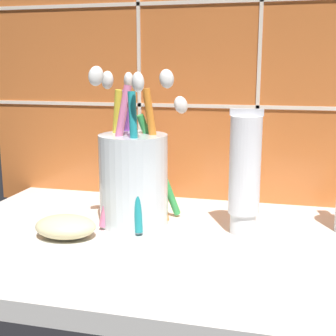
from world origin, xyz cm
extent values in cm
cube|color=silver|center=(0.00, 0.00, 1.00)|extent=(67.26, 34.38, 2.00)
cube|color=#C6662D|center=(0.00, 17.44, 20.42)|extent=(77.26, 1.50, 40.84)
cube|color=beige|center=(0.00, 16.59, 15.52)|extent=(77.26, 0.24, 0.50)
cube|color=beige|center=(0.00, 16.59, 29.40)|extent=(77.26, 0.24, 0.50)
cube|color=beige|center=(-15.13, 16.59, 20.42)|extent=(0.50, 0.24, 40.84)
cube|color=beige|center=(1.68, 16.59, 20.42)|extent=(0.50, 0.24, 40.84)
cylinder|color=silver|center=(-11.98, 3.76, 7.53)|extent=(8.23, 8.23, 11.07)
cylinder|color=orange|center=(-9.31, 4.32, 10.43)|extent=(3.26, 1.99, 16.18)
ellipsoid|color=white|center=(-8.12, 4.79, 19.54)|extent=(2.32, 1.93, 2.41)
cylinder|color=green|center=(-9.42, 6.23, 8.84)|extent=(5.17, 4.35, 13.21)
ellipsoid|color=white|center=(-7.13, 8.04, 16.31)|extent=(2.67, 2.49, 2.66)
cylinder|color=purple|center=(-13.99, 7.76, 10.25)|extent=(2.26, 5.90, 15.97)
ellipsoid|color=white|center=(-14.66, 10.51, 19.15)|extent=(1.80, 2.52, 2.61)
cylinder|color=yellow|center=(-14.75, 5.04, 10.31)|extent=(2.90, 2.21, 15.94)
ellipsoid|color=white|center=(-15.71, 5.60, 19.32)|extent=(2.34, 2.10, 2.39)
cylinder|color=pink|center=(-13.57, 1.88, 10.61)|extent=(3.97, 3.46, 16.61)
ellipsoid|color=white|center=(-15.11, 0.63, 19.90)|extent=(2.46, 2.34, 2.50)
cylinder|color=teal|center=(-10.78, 0.86, 10.30)|extent=(2.50, 3.15, 15.93)
ellipsoid|color=white|center=(-10.07, -0.23, 19.28)|extent=(2.18, 2.38, 2.42)
cylinder|color=white|center=(1.25, 3.76, 3.22)|extent=(3.01, 3.01, 2.45)
cylinder|color=white|center=(1.25, 3.76, 10.03)|extent=(3.55, 3.55, 11.16)
cube|color=silver|center=(1.25, 3.76, 16.01)|extent=(3.72, 0.36, 0.80)
ellipsoid|color=beige|center=(-18.08, -2.49, 3.24)|extent=(7.02, 5.38, 2.47)
camera|label=1|loc=(5.24, -48.36, 20.90)|focal=50.00mm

